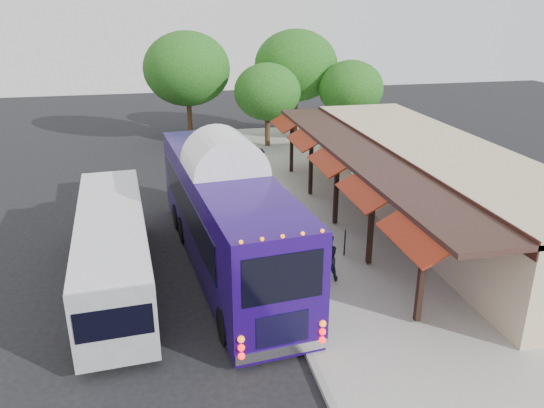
{
  "coord_description": "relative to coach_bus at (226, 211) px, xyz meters",
  "views": [
    {
      "loc": [
        -3.66,
        -16.92,
        9.51
      ],
      "look_at": [
        0.64,
        2.89,
        1.8
      ],
      "focal_mm": 35.0,
      "sensor_mm": 36.0,
      "label": 1
    }
  ],
  "objects": [
    {
      "name": "curb",
      "position": [
        1.5,
        2.55,
        -2.16
      ],
      "size": [
        0.2,
        40.0,
        0.16
      ],
      "primitive_type": "cube",
      "color": "gray",
      "rests_on": "ground"
    },
    {
      "name": "tree_far",
      "position": [
        0.03,
        20.05,
        2.95
      ],
      "size": [
        6.08,
        6.08,
        7.78
      ],
      "color": "#382314",
      "rests_on": "ground"
    },
    {
      "name": "coach_bus",
      "position": [
        0.0,
        0.0,
        0.0
      ],
      "size": [
        4.09,
        13.23,
        4.17
      ],
      "rotation": [
        0.0,
        0.0,
        0.1
      ],
      "color": "#20085F",
      "rests_on": "ground"
    },
    {
      "name": "tree_right",
      "position": [
        11.17,
        17.2,
        1.66
      ],
      "size": [
        4.57,
        4.57,
        5.85
      ],
      "color": "#382314",
      "rests_on": "ground"
    },
    {
      "name": "ped_d",
      "position": [
        3.31,
        10.31,
        -1.27
      ],
      "size": [
        1.15,
        0.8,
        1.63
      ],
      "primitive_type": "imported",
      "rotation": [
        0.0,
        0.0,
        2.94
      ],
      "color": "black",
      "rests_on": "sidewalk"
    },
    {
      "name": "ped_c",
      "position": [
        2.78,
        4.91,
        -1.18
      ],
      "size": [
        1.15,
        0.85,
        1.81
      ],
      "primitive_type": "imported",
      "rotation": [
        0.0,
        0.0,
        3.58
      ],
      "color": "black",
      "rests_on": "sidewalk"
    },
    {
      "name": "tree_left",
      "position": [
        5.16,
        17.06,
        1.63
      ],
      "size": [
        4.53,
        4.53,
        5.8
      ],
      "color": "#382314",
      "rests_on": "ground"
    },
    {
      "name": "ped_a",
      "position": [
        3.14,
        -1.14,
        -1.29
      ],
      "size": [
        0.59,
        0.39,
        1.6
      ],
      "primitive_type": "imported",
      "rotation": [
        0.0,
        0.0,
        -0.02
      ],
      "color": "black",
      "rests_on": "sidewalk"
    },
    {
      "name": "sidewalk",
      "position": [
        6.45,
        2.55,
        -2.16
      ],
      "size": [
        10.0,
        40.0,
        0.15
      ],
      "primitive_type": "cube",
      "color": "#9E9B93",
      "rests_on": "ground"
    },
    {
      "name": "city_bus",
      "position": [
        -4.09,
        -0.84,
        -0.7
      ],
      "size": [
        2.94,
        10.47,
        2.78
      ],
      "rotation": [
        0.0,
        0.0,
        0.07
      ],
      "color": "gray",
      "rests_on": "ground"
    },
    {
      "name": "tree_mid",
      "position": [
        7.96,
        20.2,
        2.97
      ],
      "size": [
        6.1,
        6.1,
        7.81
      ],
      "color": "#382314",
      "rests_on": "ground"
    },
    {
      "name": "station_shelter",
      "position": [
        9.83,
        2.55,
        -0.39
      ],
      "size": [
        8.15,
        20.0,
        3.6
      ],
      "color": "#C4B388",
      "rests_on": "ground"
    },
    {
      "name": "ground",
      "position": [
        1.45,
        -1.45,
        -2.24
      ],
      "size": [
        90.0,
        90.0,
        0.0
      ],
      "primitive_type": "plane",
      "color": "black",
      "rests_on": "ground"
    },
    {
      "name": "sign_board",
      "position": [
        4.59,
        -0.51,
        -1.4
      ],
      "size": [
        0.2,
        0.44,
        1.02
      ],
      "rotation": [
        0.0,
        0.0,
        -0.37
      ],
      "color": "black",
      "rests_on": "sidewalk"
    },
    {
      "name": "ped_b",
      "position": [
        3.31,
        -2.23,
        -1.21
      ],
      "size": [
        0.9,
        0.72,
        1.75
      ],
      "primitive_type": "imported",
      "rotation": [
        0.0,
        0.0,
        3.07
      ],
      "color": "black",
      "rests_on": "sidewalk"
    }
  ]
}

